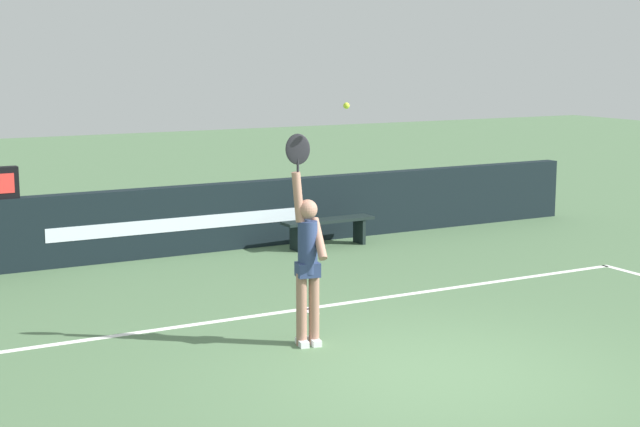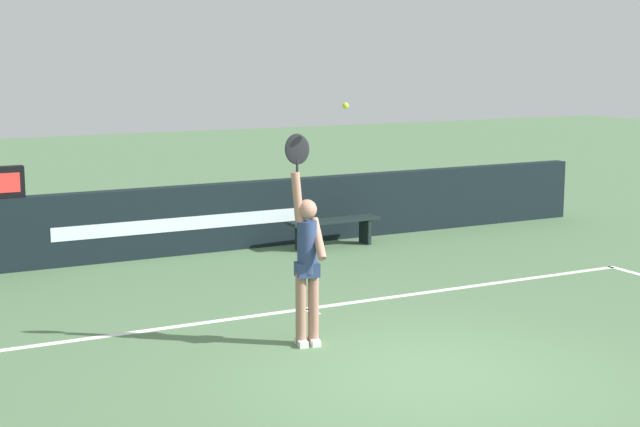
{
  "view_description": "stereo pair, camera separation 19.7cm",
  "coord_description": "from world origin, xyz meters",
  "px_view_note": "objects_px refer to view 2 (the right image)",
  "views": [
    {
      "loc": [
        -5.52,
        -7.77,
        3.27
      ],
      "look_at": [
        -0.38,
        1.73,
        1.44
      ],
      "focal_mm": 53.82,
      "sensor_mm": 36.0,
      "label": 1
    },
    {
      "loc": [
        -5.35,
        -7.86,
        3.27
      ],
      "look_at": [
        -0.38,
        1.73,
        1.44
      ],
      "focal_mm": 53.82,
      "sensor_mm": 36.0,
      "label": 2
    }
  ],
  "objects_px": {
    "speed_display": "(1,182)",
    "tennis_ball": "(346,106)",
    "tennis_player": "(307,259)",
    "courtside_bench_near": "(334,225)"
  },
  "relations": [
    {
      "from": "courtside_bench_near",
      "to": "tennis_player",
      "type": "bearing_deg",
      "value": -121.32
    },
    {
      "from": "tennis_player",
      "to": "tennis_ball",
      "type": "bearing_deg",
      "value": -45.21
    },
    {
      "from": "courtside_bench_near",
      "to": "tennis_ball",
      "type": "bearing_deg",
      "value": -116.95
    },
    {
      "from": "speed_display",
      "to": "tennis_ball",
      "type": "relative_size",
      "value": 9.49
    },
    {
      "from": "tennis_player",
      "to": "tennis_ball",
      "type": "relative_size",
      "value": 34.85
    },
    {
      "from": "speed_display",
      "to": "tennis_player",
      "type": "relative_size",
      "value": 0.27
    },
    {
      "from": "speed_display",
      "to": "tennis_ball",
      "type": "bearing_deg",
      "value": -64.48
    },
    {
      "from": "speed_display",
      "to": "tennis_ball",
      "type": "xyz_separation_m",
      "value": [
        2.7,
        -5.66,
        1.34
      ]
    },
    {
      "from": "speed_display",
      "to": "courtside_bench_near",
      "type": "xyz_separation_m",
      "value": [
        5.25,
        -0.64,
        -0.98
      ]
    },
    {
      "from": "speed_display",
      "to": "courtside_bench_near",
      "type": "bearing_deg",
      "value": -6.97
    }
  ]
}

